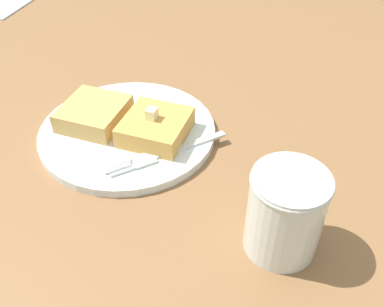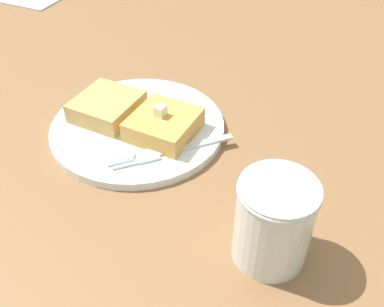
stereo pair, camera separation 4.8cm
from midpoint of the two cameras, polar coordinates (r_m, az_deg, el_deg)
table_surface at (r=65.80cm, az=-3.37°, el=6.42°), size 119.40×119.40×1.98cm
plate at (r=58.79cm, az=-5.18°, el=3.53°), size 23.59×23.59×1.13cm
toast_slice_left at (r=55.82cm, az=-1.32°, el=3.78°), size 10.18×10.42×2.70cm
toast_slice_middle at (r=59.87cm, az=-9.01°, el=6.10°), size 10.18×10.42×2.70cm
butter_pat_primary at (r=54.76cm, az=-1.73°, el=5.61°), size 1.69×1.77×1.41cm
fork at (r=53.34cm, az=-0.95°, el=0.13°), size 14.71×8.97×0.36cm
syrup_jar at (r=42.34cm, az=14.01°, el=-9.37°), size 7.61×7.61×9.43cm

